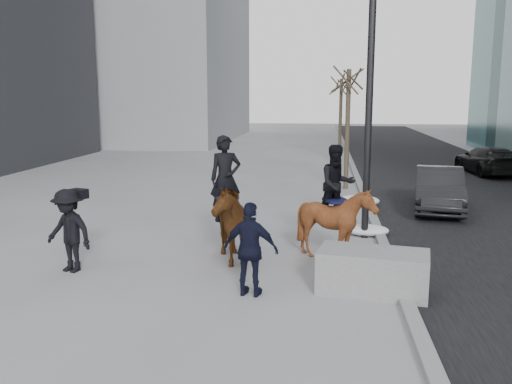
# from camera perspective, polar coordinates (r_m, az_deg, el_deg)

# --- Properties ---
(ground) EXTENTS (120.00, 120.00, 0.00)m
(ground) POSITION_cam_1_polar(r_m,az_deg,el_deg) (11.43, -0.75, -8.49)
(ground) COLOR gray
(ground) RESTS_ON ground
(road) EXTENTS (8.00, 90.00, 0.01)m
(road) POSITION_cam_1_polar(r_m,az_deg,el_deg) (21.76, 21.67, -0.20)
(road) COLOR black
(road) RESTS_ON ground
(curb) EXTENTS (0.25, 90.00, 0.12)m
(curb) POSITION_cam_1_polar(r_m,az_deg,el_deg) (21.10, 11.11, 0.18)
(curb) COLOR gray
(curb) RESTS_ON ground
(planter) EXTENTS (2.15, 1.35, 0.80)m
(planter) POSITION_cam_1_polar(r_m,az_deg,el_deg) (10.47, 12.20, -8.19)
(planter) COLOR gray
(planter) RESTS_ON ground
(car_near) EXTENTS (2.09, 4.32, 1.36)m
(car_near) POSITION_cam_1_polar(r_m,az_deg,el_deg) (18.31, 18.71, 0.29)
(car_near) COLOR black
(car_near) RESTS_ON ground
(car_far) EXTENTS (2.34, 4.68, 1.31)m
(car_far) POSITION_cam_1_polar(r_m,az_deg,el_deg) (27.55, 23.21, 3.11)
(car_far) COLOR black
(car_far) RESTS_ON ground
(tree_near) EXTENTS (1.20, 1.20, 5.14)m
(tree_near) POSITION_cam_1_polar(r_m,az_deg,el_deg) (21.41, 9.61, 7.14)
(tree_near) COLOR #3D3224
(tree_near) RESTS_ON ground
(tree_far) EXTENTS (1.20, 1.20, 5.02)m
(tree_far) POSITION_cam_1_polar(r_m,az_deg,el_deg) (30.66, 8.89, 7.93)
(tree_far) COLOR #372920
(tree_far) RESTS_ON ground
(mounted_left) EXTENTS (1.74, 2.37, 2.79)m
(mounted_left) POSITION_cam_1_polar(r_m,az_deg,el_deg) (12.00, -3.30, -2.46)
(mounted_left) COLOR #4F260F
(mounted_left) RESTS_ON ground
(mounted_right) EXTENTS (1.83, 1.92, 2.58)m
(mounted_right) POSITION_cam_1_polar(r_m,az_deg,el_deg) (12.20, 8.44, -2.35)
(mounted_right) COLOR #521D10
(mounted_right) RESTS_ON ground
(feeder) EXTENTS (1.09, 0.94, 1.75)m
(feeder) POSITION_cam_1_polar(r_m,az_deg,el_deg) (9.94, -0.54, -6.08)
(feeder) COLOR black
(feeder) RESTS_ON ground
(camera_crew) EXTENTS (1.29, 1.00, 1.75)m
(camera_crew) POSITION_cam_1_polar(r_m,az_deg,el_deg) (11.93, -19.09, -3.83)
(camera_crew) COLOR black
(camera_crew) RESTS_ON ground
(lamppost) EXTENTS (0.25, 2.38, 9.09)m
(lamppost) POSITION_cam_1_polar(r_m,az_deg,el_deg) (14.23, 11.99, 15.36)
(lamppost) COLOR black
(lamppost) RESTS_ON ground
(snow_piles) EXTENTS (1.39, 4.69, 0.35)m
(snow_piles) POSITION_cam_1_polar(r_m,az_deg,el_deg) (17.11, 11.02, -1.79)
(snow_piles) COLOR white
(snow_piles) RESTS_ON ground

